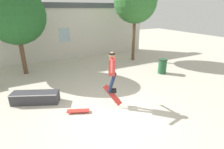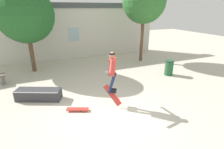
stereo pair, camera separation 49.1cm
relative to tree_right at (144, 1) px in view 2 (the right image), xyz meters
The scene contains 9 objects.
ground_plane 7.82m from the tree_right, 129.53° to the right, with size 40.00×40.00×0.00m, color beige.
building_backdrop 5.42m from the tree_right, 149.74° to the left, with size 13.85×0.52×4.93m.
tree_right is the anchor object (origin of this frame).
tree_left 6.76m from the tree_right, behind, with size 2.90×2.90×4.50m.
skate_ledge 8.09m from the tree_right, 154.35° to the right, with size 1.77×1.17×0.43m.
trash_bin 4.45m from the tree_right, 91.80° to the right, with size 0.47×0.47×0.79m.
skater 6.60m from the tree_right, 131.41° to the right, with size 0.65×1.12×1.45m.
skateboard_flipping 7.07m from the tree_right, 131.13° to the right, with size 0.51×0.55×0.71m.
skateboard_resting 7.93m from the tree_right, 139.64° to the right, with size 0.78×0.49×0.08m.
Camera 2 is at (-1.93, -4.55, 3.35)m, focal length 28.00 mm.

